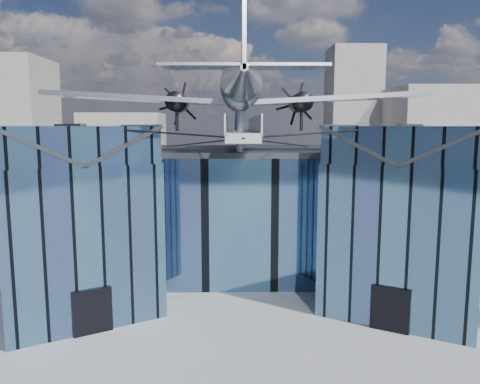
{
  "coord_description": "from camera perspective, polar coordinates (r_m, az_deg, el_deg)",
  "views": [
    {
      "loc": [
        -0.59,
        -29.88,
        11.68
      ],
      "look_at": [
        0.0,
        2.0,
        7.2
      ],
      "focal_mm": 35.0,
      "sensor_mm": 36.0,
      "label": 1
    }
  ],
  "objects": [
    {
      "name": "ground_plane",
      "position": [
        32.09,
        0.07,
        -13.35
      ],
      "size": [
        120.0,
        120.0,
        0.0
      ],
      "primitive_type": "plane",
      "color": "gray"
    },
    {
      "name": "bg_towers",
      "position": [
        80.42,
        0.39,
        6.81
      ],
      "size": [
        77.0,
        24.5,
        26.0
      ],
      "color": "gray",
      "rests_on": "ground"
    },
    {
      "name": "museum",
      "position": [
        36.23,
        -0.11,
        -1.76
      ],
      "size": [
        32.88,
        24.5,
        17.6
      ],
      "color": "#486B92",
      "rests_on": "ground"
    }
  ]
}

